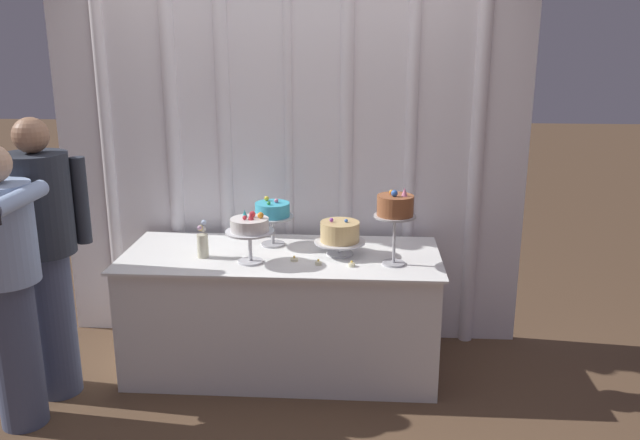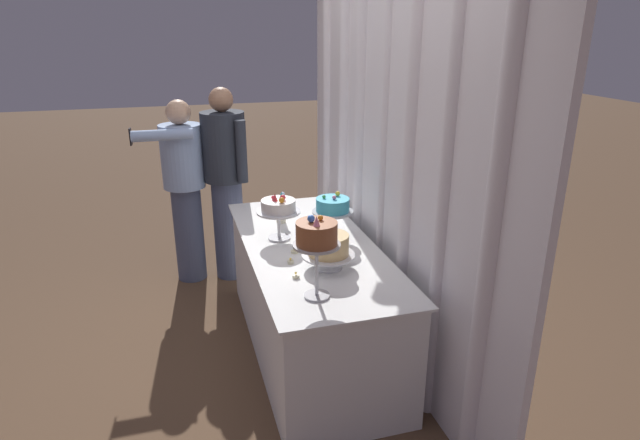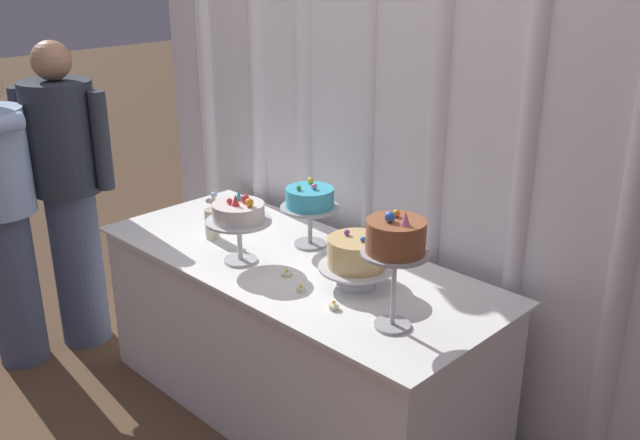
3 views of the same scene
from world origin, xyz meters
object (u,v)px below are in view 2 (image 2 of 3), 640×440
object	(u,v)px
flower_vase	(281,210)
cake_display_midleft	(333,208)
cake_display_rightmost	(317,237)
tealight_near_right	(296,276)
tealight_far_left	(295,251)
tealight_near_left	(290,262)
guest_man_pink_jacket	(226,178)
cake_table	(310,298)
cake_display_midright	(328,247)
guest_man_dark_suit	(184,185)
cake_display_leftmost	(278,208)

from	to	relation	value
flower_vase	cake_display_midleft	bearing A→B (deg)	33.91
cake_display_rightmost	tealight_near_right	bearing A→B (deg)	-167.65
tealight_far_left	tealight_near_left	xyz separation A→B (m)	(0.14, -0.06, 0.00)
guest_man_pink_jacket	cake_table	bearing A→B (deg)	16.47
cake_display_midright	tealight_far_left	size ratio (longest dim) A/B	6.78
flower_vase	guest_man_dark_suit	xyz separation A→B (m)	(-0.86, -0.62, -0.01)
tealight_near_right	cake_display_midleft	bearing A→B (deg)	143.81
cake_display_leftmost	tealight_far_left	bearing A→B (deg)	9.73
cake_display_leftmost	guest_man_dark_suit	world-z (taller)	guest_man_dark_suit
tealight_far_left	guest_man_pink_jacket	distance (m)	1.38
tealight_far_left	guest_man_dark_suit	xyz separation A→B (m)	(-1.40, -0.59, 0.07)
cake_display_midright	cake_display_rightmost	size ratio (longest dim) A/B	0.67
cake_table	flower_vase	bearing A→B (deg)	-169.17
cake_table	tealight_near_right	world-z (taller)	tealight_near_right
cake_display_leftmost	tealight_near_right	world-z (taller)	cake_display_leftmost
flower_vase	guest_man_pink_jacket	bearing A→B (deg)	-160.54
cake_display_midleft	cake_display_midright	xyz separation A→B (m)	(0.42, -0.16, -0.08)
tealight_far_left	guest_man_pink_jacket	bearing A→B (deg)	-169.46
cake_display_midright	tealight_near_right	size ratio (longest dim) A/B	7.70
cake_display_leftmost	cake_display_midright	world-z (taller)	cake_display_leftmost
cake_display_midleft	cake_table	bearing A→B (deg)	-67.31
cake_display_midleft	tealight_far_left	distance (m)	0.39
cake_display_rightmost	tealight_far_left	xyz separation A→B (m)	(-0.57, 0.02, -0.32)
cake_display_leftmost	guest_man_pink_jacket	world-z (taller)	guest_man_pink_jacket
cake_table	cake_display_midright	world-z (taller)	cake_display_midright
cake_display_leftmost	flower_vase	bearing A→B (deg)	165.24
flower_vase	tealight_near_left	bearing A→B (deg)	-7.77
cake_table	flower_vase	world-z (taller)	flower_vase
flower_vase	cake_display_midright	bearing A→B (deg)	7.13
flower_vase	tealight_near_right	bearing A→B (deg)	-6.98
guest_man_dark_suit	cake_display_midleft	bearing A→B (deg)	35.40
tealight_far_left	tealight_near_right	bearing A→B (deg)	-12.15
tealight_far_left	cake_display_midleft	bearing A→B (deg)	119.12
tealight_far_left	guest_man_dark_suit	bearing A→B (deg)	-157.21
tealight_far_left	guest_man_pink_jacket	size ratio (longest dim) A/B	0.03
cake_display_midright	tealight_near_left	bearing A→B (deg)	-120.59
flower_vase	tealight_near_left	xyz separation A→B (m)	(0.69, -0.09, -0.08)
tealight_far_left	tealight_near_left	size ratio (longest dim) A/B	1.21
cake_display_leftmost	guest_man_dark_suit	xyz separation A→B (m)	(-1.15, -0.55, -0.13)
cake_display_midleft	tealight_near_right	world-z (taller)	cake_display_midleft
cake_table	guest_man_pink_jacket	size ratio (longest dim) A/B	1.19
cake_display_midleft	cake_display_midright	size ratio (longest dim) A/B	0.99
cake_table	tealight_far_left	world-z (taller)	tealight_far_left
tealight_near_left	tealight_far_left	bearing A→B (deg)	157.93
tealight_far_left	cake_table	bearing A→B (deg)	126.88
cake_display_leftmost	tealight_near_left	distance (m)	0.44
tealight_near_left	cake_display_rightmost	bearing A→B (deg)	5.15
guest_man_dark_suit	cake_display_leftmost	bearing A→B (deg)	25.34
cake_display_leftmost	tealight_near_left	world-z (taller)	cake_display_leftmost
tealight_near_left	cake_display_leftmost	bearing A→B (deg)	177.67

